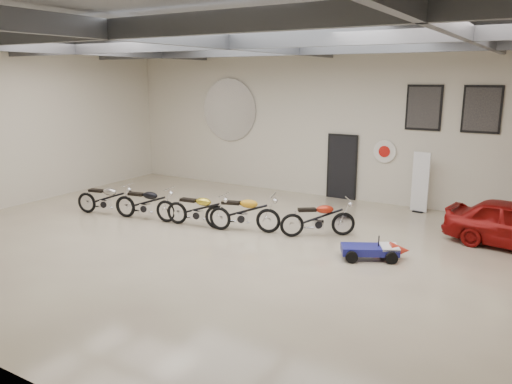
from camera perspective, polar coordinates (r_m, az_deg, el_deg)
The scene contains 17 objects.
floor at distance 12.19m, azimuth -2.91°, elevation -6.14°, with size 16.00×12.00×0.01m, color #C0B493.
ceiling at distance 11.56m, azimuth -3.21°, elevation 17.98°, with size 16.00×12.00×0.01m, color gray.
back_wall at distance 16.89m, azimuth 8.47°, elevation 7.80°, with size 16.00×0.02×5.00m, color beige.
left_wall at distance 17.37m, azimuth -25.70°, elevation 6.81°, with size 0.02×12.00×5.00m, color beige.
ceiling_beams at distance 11.54m, azimuth -3.20°, elevation 16.74°, with size 15.80×11.80×0.32m, color #505257, non-canonical shape.
door at distance 16.86m, azimuth 9.81°, elevation 2.77°, with size 0.92×0.08×2.10m, color black.
logo_plaque at distance 18.72m, azimuth -3.08°, elevation 9.34°, with size 2.30×0.06×1.16m, color silver, non-canonical shape.
poster_left at distance 15.91m, azimuth 18.63°, elevation 9.12°, with size 1.05×0.08×1.35m, color black, non-canonical shape.
poster_mid at distance 15.64m, azimuth 24.41°, elevation 8.59°, with size 1.05×0.08×1.35m, color black, non-canonical shape.
oil_sign at distance 16.31m, azimuth 14.49°, elevation 4.52°, with size 0.72×0.10×0.72m, color white, non-canonical shape.
banner_stand at distance 15.70m, azimuth 18.27°, elevation 1.07°, with size 0.50×0.20×1.85m, color white, non-canonical shape.
motorcycle_silver at distance 15.36m, azimuth -16.85°, elevation -0.71°, with size 1.92×0.60×1.00m, color silver, non-canonical shape.
motorcycle_black at distance 14.55m, azimuth -12.53°, elevation -1.17°, with size 1.95×0.61×1.02m, color silver, non-canonical shape.
motorcycle_gold at distance 13.61m, azimuth -6.64°, elevation -1.93°, with size 1.94×0.60×1.01m, color silver, non-canonical shape.
motorcycle_yellow at distance 13.17m, azimuth -1.60°, elevation -2.27°, with size 2.02×0.63×1.05m, color silver, non-canonical shape.
motorcycle_red at distance 12.83m, azimuth 7.09°, elevation -2.92°, with size 1.90×0.59×0.99m, color silver, non-canonical shape.
go_kart at distance 11.55m, azimuth 13.52°, elevation -6.13°, with size 1.54×0.69×0.56m, color navy, non-canonical shape.
Camera 1 is at (6.43, -9.55, 4.00)m, focal length 35.00 mm.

